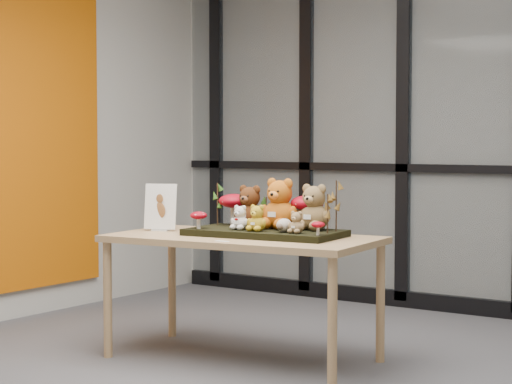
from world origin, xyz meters
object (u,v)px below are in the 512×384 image
Objects in this scene: diorama_tray at (265,233)px; mushroom_back_right at (307,210)px; display_table at (243,248)px; bear_white_bow at (240,216)px; mushroom_back_left at (234,208)px; bear_pooh_yellow at (280,201)px; plush_cream_hedgehog at (284,225)px; bear_tan_back at (314,205)px; sign_holder at (160,209)px; mushroom_front_left at (199,219)px; bear_beige_small at (297,221)px; bear_small_yellow at (257,217)px; mushroom_front_right at (318,228)px; bear_brown_medium at (250,204)px.

mushroom_back_right reaches higher than diorama_tray.
display_table is 0.15m from diorama_tray.
mushroom_back_left reaches higher than bear_white_bow.
bear_pooh_yellow is 3.78× the size of plush_cream_hedgehog.
sign_holder is at bearing -171.48° from bear_tan_back.
diorama_tray is 0.39m from mushroom_front_left.
diorama_tray is (0.11, 0.07, 0.09)m from display_table.
mushroom_back_right is (0.13, 0.08, -0.05)m from bear_pooh_yellow.
mushroom_front_left is (-0.38, -0.26, -0.10)m from bear_pooh_yellow.
diorama_tray reaches higher than display_table.
sign_holder is (-0.73, -0.19, -0.07)m from bear_pooh_yellow.
bear_white_bow is (-0.35, -0.22, -0.07)m from bear_tan_back.
mushroom_back_right is (-0.08, 0.25, 0.04)m from bear_beige_small.
mushroom_back_right is at bearing 36.38° from diorama_tray.
diorama_tray is at bearing -138.17° from mushroom_back_right.
diorama_tray is at bearing 156.68° from bear_beige_small.
bear_beige_small is 0.47× the size of sign_holder.
bear_pooh_yellow is 0.23m from plush_cream_hedgehog.
bear_tan_back is at bearing 27.83° from mushroom_front_left.
bear_pooh_yellow is (0.16, 0.15, 0.26)m from display_table.
mushroom_back_left is at bearing 138.95° from bear_small_yellow.
diorama_tray is 10.76× the size of mushroom_front_right.
diorama_tray is 0.20m from plush_cream_hedgehog.
bear_small_yellow reaches higher than mushroom_front_left.
bear_pooh_yellow reaches higher than mushroom_front_right.
display_table is 9.69× the size of bear_small_yellow.
sign_holder is (-0.86, -0.03, 0.05)m from plush_cream_hedgehog.
bear_pooh_yellow is 0.43m from mushroom_front_right.
bear_brown_medium is at bearing 103.17° from display_table.
bear_tan_back reaches higher than bear_small_yellow.
bear_white_bow is at bearing -18.18° from sign_holder.
bear_beige_small is (0.02, -0.21, -0.08)m from bear_tan_back.
bear_brown_medium is at bearing 177.53° from bear_pooh_yellow.
display_table is at bearing -44.18° from mushroom_back_left.
bear_pooh_yellow is 2.08× the size of bear_white_bow.
mushroom_back_left is 1.88× the size of mushroom_front_left.
mushroom_front_right is 0.29× the size of sign_holder.
display_table is at bearing -153.43° from diorama_tray.
display_table is 7.50× the size of mushroom_back_right.
bear_pooh_yellow is 0.20m from bear_brown_medium.
plush_cream_hedgehog is 1.04× the size of mushroom_front_right.
bear_small_yellow is 0.17m from plush_cream_hedgehog.
bear_small_yellow is at bearing -173.33° from plush_cream_hedgehog.
bear_tan_back reaches higher than mushroom_front_left.
sign_holder reaches higher than display_table.
mushroom_front_left is at bearing -174.03° from mushroom_front_right.
diorama_tray is 5.71× the size of bear_white_bow.
bear_brown_medium is 0.60m from mushroom_front_right.
display_table is 0.34m from bear_pooh_yellow.
bear_beige_small is (0.37, -0.02, 0.17)m from display_table.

